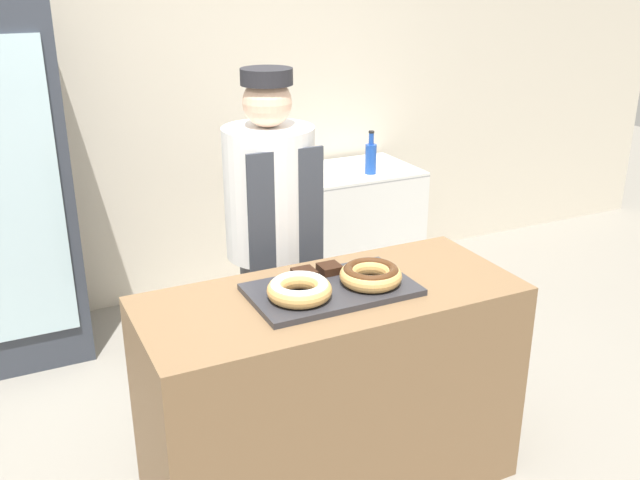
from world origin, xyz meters
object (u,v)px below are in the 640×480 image
at_px(brownie_back_right, 330,269).
at_px(chest_freezer, 347,227).
at_px(baker_person, 271,242).
at_px(brownie_back_left, 304,273).
at_px(donut_chocolate_glaze, 371,274).
at_px(serving_tray, 331,290).
at_px(bottle_blue, 371,157).
at_px(bottle_orange, 304,168).
at_px(donut_light_glaze, 299,289).

height_order(brownie_back_right, chest_freezer, brownie_back_right).
bearing_deg(baker_person, brownie_back_left, -98.44).
bearing_deg(donut_chocolate_glaze, baker_person, 100.17).
bearing_deg(brownie_back_left, serving_tray, -66.17).
xyz_separation_m(baker_person, bottle_blue, (1.08, 0.96, 0.06)).
bearing_deg(brownie_back_right, bottle_orange, 68.91).
bearing_deg(bottle_blue, baker_person, -138.24).
relative_size(serving_tray, brownie_back_left, 7.43).
relative_size(baker_person, chest_freezer, 1.87).
relative_size(donut_chocolate_glaze, baker_person, 0.15).
relative_size(chest_freezer, bottle_orange, 4.04).
relative_size(brownie_back_left, bottle_orange, 0.39).
relative_size(bottle_blue, bottle_orange, 1.27).
height_order(baker_person, chest_freezer, baker_person).
relative_size(brownie_back_left, chest_freezer, 0.10).
bearing_deg(baker_person, brownie_back_right, -86.70).
bearing_deg(baker_person, donut_chocolate_glaze, -79.83).
xyz_separation_m(donut_chocolate_glaze, baker_person, (-0.13, 0.70, -0.09)).
relative_size(serving_tray, chest_freezer, 0.71).
distance_m(chest_freezer, bottle_orange, 0.62).
height_order(donut_chocolate_glaze, bottle_blue, bottle_blue).
bearing_deg(baker_person, bottle_orange, 57.89).
height_order(serving_tray, donut_light_glaze, donut_light_glaze).
bearing_deg(serving_tray, donut_chocolate_glaze, -13.54).
relative_size(donut_chocolate_glaze, chest_freezer, 0.27).
bearing_deg(bottle_blue, serving_tray, -124.12).
height_order(chest_freezer, bottle_orange, bottle_orange).
bearing_deg(serving_tray, baker_person, 87.90).
xyz_separation_m(donut_chocolate_glaze, bottle_blue, (0.95, 1.66, -0.03)).
bearing_deg(bottle_blue, brownie_back_left, -127.64).
bearing_deg(baker_person, donut_light_glaze, -103.99).
bearing_deg(donut_chocolate_glaze, brownie_back_left, 141.80).
bearing_deg(donut_chocolate_glaze, bottle_blue, 60.20).
bearing_deg(donut_light_glaze, baker_person, 76.01).
bearing_deg(donut_light_glaze, chest_freezer, 57.13).
xyz_separation_m(donut_chocolate_glaze, brownie_back_right, (-0.09, 0.16, -0.02)).
relative_size(donut_light_glaze, brownie_back_left, 2.85).
bearing_deg(serving_tray, bottle_blue, 55.88).
distance_m(donut_light_glaze, donut_chocolate_glaze, 0.30).
distance_m(donut_chocolate_glaze, brownie_back_right, 0.19).
bearing_deg(brownie_back_left, brownie_back_right, 0.00).
distance_m(brownie_back_right, baker_person, 0.54).
height_order(brownie_back_right, bottle_blue, bottle_blue).
distance_m(brownie_back_left, bottle_blue, 1.90).
distance_m(chest_freezer, bottle_blue, 0.53).
relative_size(serving_tray, donut_light_glaze, 2.61).
height_order(brownie_back_left, bottle_blue, bottle_blue).
distance_m(brownie_back_left, bottle_orange, 1.68).
height_order(baker_person, bottle_orange, baker_person).
distance_m(serving_tray, brownie_back_right, 0.14).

